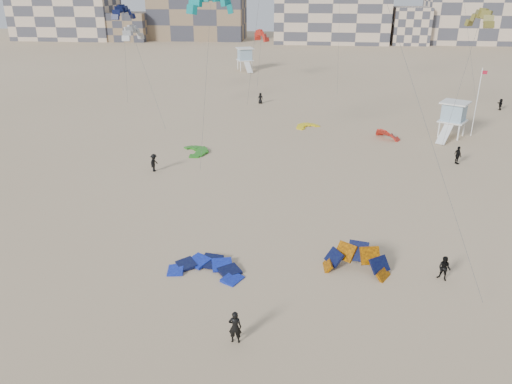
# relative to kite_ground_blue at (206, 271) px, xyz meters

# --- Properties ---
(ground) EXTENTS (320.00, 320.00, 0.00)m
(ground) POSITION_rel_kite_ground_blue_xyz_m (1.57, -3.84, 0.00)
(ground) COLOR tan
(ground) RESTS_ON ground
(kite_ground_blue) EXTENTS (5.20, 5.39, 1.36)m
(kite_ground_blue) POSITION_rel_kite_ground_blue_xyz_m (0.00, 0.00, 0.00)
(kite_ground_blue) COLOR #1633C1
(kite_ground_blue) RESTS_ON ground
(kite_ground_orange) EXTENTS (5.14, 5.08, 4.33)m
(kite_ground_orange) POSITION_rel_kite_ground_blue_xyz_m (9.62, 1.15, 0.00)
(kite_ground_orange) COLOR #D67400
(kite_ground_orange) RESTS_ON ground
(kite_ground_green) EXTENTS (4.88, 4.76, 0.78)m
(kite_ground_green) POSITION_rel_kite_ground_blue_xyz_m (-5.94, 23.55, 0.00)
(kite_ground_green) COLOR #1B8F15
(kite_ground_green) RESTS_ON ground
(kite_ground_red_far) EXTENTS (4.52, 4.51, 3.23)m
(kite_ground_red_far) POSITION_rel_kite_ground_blue_xyz_m (15.53, 30.92, 0.00)
(kite_ground_red_far) COLOR red
(kite_ground_red_far) RESTS_ON ground
(kite_ground_yellow) EXTENTS (4.22, 4.25, 0.91)m
(kite_ground_yellow) POSITION_rel_kite_ground_blue_xyz_m (6.06, 34.76, 0.00)
(kite_ground_yellow) COLOR yellow
(kite_ground_yellow) RESTS_ON ground
(kitesurfer_main) EXTENTS (0.69, 0.46, 1.88)m
(kitesurfer_main) POSITION_rel_kite_ground_blue_xyz_m (2.85, -6.51, 0.94)
(kitesurfer_main) COLOR black
(kitesurfer_main) RESTS_ON ground
(kitesurfer_b) EXTENTS (1.01, 0.96, 1.64)m
(kitesurfer_b) POSITION_rel_kite_ground_blue_xyz_m (15.00, 0.64, 0.82)
(kitesurfer_b) COLOR black
(kitesurfer_b) RESTS_ON ground
(kitesurfer_c) EXTENTS (0.86, 1.25, 1.77)m
(kitesurfer_c) POSITION_rel_kite_ground_blue_xyz_m (-8.64, 17.36, 0.88)
(kitesurfer_c) COLOR black
(kitesurfer_c) RESTS_ON ground
(kitesurfer_d) EXTENTS (0.77, 1.18, 1.86)m
(kitesurfer_d) POSITION_rel_kite_ground_blue_xyz_m (21.42, 22.68, 0.93)
(kitesurfer_d) COLOR black
(kitesurfer_d) RESTS_ON ground
(kitesurfer_e) EXTENTS (0.87, 0.65, 1.63)m
(kitesurfer_e) POSITION_rel_kite_ground_blue_xyz_m (-1.14, 46.96, 0.81)
(kitesurfer_e) COLOR black
(kitesurfer_e) RESTS_ON ground
(kitesurfer_f) EXTENTS (0.50, 1.50, 1.61)m
(kitesurfer_f) POSITION_rel_kite_ground_blue_xyz_m (33.47, 46.73, 0.81)
(kitesurfer_f) COLOR black
(kitesurfer_f) RESTS_ON ground
(kite_fly_teal_a) EXTENTS (5.15, 5.33, 15.78)m
(kite_fly_teal_a) POSITION_rel_kite_ground_blue_xyz_m (-2.69, 18.41, 15.39)
(kite_fly_teal_a) COLOR #0E8685
(kite_fly_teal_a) RESTS_ON ground
(kite_fly_grey) EXTENTS (7.41, 8.79, 11.23)m
(kite_fly_grey) POSITION_rel_kite_ground_blue_xyz_m (-15.92, 35.30, 11.04)
(kite_fly_grey) COLOR silver
(kite_fly_grey) RESTS_ON ground
(kite_fly_olive) EXTENTS (4.34, 4.26, 13.89)m
(kite_fly_olive) POSITION_rel_kite_ground_blue_xyz_m (22.59, 26.70, 13.67)
(kite_fly_olive) COLOR olive
(kite_fly_olive) RESTS_ON ground
(kite_fly_navy) EXTENTS (4.91, 5.18, 13.26)m
(kite_fly_navy) POSITION_rel_kite_ground_blue_xyz_m (-20.13, 44.14, 12.86)
(kite_fly_navy) COLOR #0D1839
(kite_fly_navy) RESTS_ON ground
(kite_fly_red) EXTENTS (5.10, 10.83, 8.38)m
(kite_fly_red) POSITION_rel_kite_ground_blue_xyz_m (-2.61, 63.25, 8.00)
(kite_fly_red) COLOR red
(kite_fly_red) RESTS_ON ground
(lifeguard_tower_near) EXTENTS (4.05, 6.31, 4.20)m
(lifeguard_tower_near) POSITION_rel_kite_ground_blue_xyz_m (23.17, 32.46, 2.08)
(lifeguard_tower_near) COLOR white
(lifeguard_tower_near) RESTS_ON ground
(lifeguard_tower_far) EXTENTS (4.07, 6.60, 4.45)m
(lifeguard_tower_far) POSITION_rel_kite_ground_blue_xyz_m (-7.21, 76.02, 2.20)
(lifeguard_tower_far) COLOR white
(lifeguard_tower_far) RESTS_ON ground
(flagpole) EXTENTS (0.65, 0.10, 8.03)m
(flagpole) POSITION_rel_kite_ground_blue_xyz_m (25.72, 33.07, 4.21)
(flagpole) COLOR white
(flagpole) RESTS_ON ground
(condo_west_a) EXTENTS (30.00, 15.00, 14.00)m
(condo_west_a) POSITION_rel_kite_ground_blue_xyz_m (-68.43, 126.16, 7.00)
(condo_west_a) COLOR beige
(condo_west_a) RESTS_ON ground
(condo_west_b) EXTENTS (28.00, 14.00, 18.00)m
(condo_west_b) POSITION_rel_kite_ground_blue_xyz_m (-28.43, 130.16, 9.00)
(condo_west_b) COLOR #81694E
(condo_west_b) RESTS_ON ground
(condo_mid) EXTENTS (32.00, 16.00, 12.00)m
(condo_mid) POSITION_rel_kite_ground_blue_xyz_m (11.57, 126.16, 6.00)
(condo_mid) COLOR beige
(condo_mid) RESTS_ON ground
(condo_east) EXTENTS (26.00, 14.00, 16.00)m
(condo_east) POSITION_rel_kite_ground_blue_xyz_m (51.57, 128.16, 8.00)
(condo_east) COLOR beige
(condo_east) RESTS_ON ground
(condo_fill_left) EXTENTS (12.00, 10.00, 8.00)m
(condo_fill_left) POSITION_rel_kite_ground_blue_xyz_m (-48.43, 124.16, 4.00)
(condo_fill_left) COLOR #81694E
(condo_fill_left) RESTS_ON ground
(condo_fill_right) EXTENTS (10.00, 10.00, 10.00)m
(condo_fill_right) POSITION_rel_kite_ground_blue_xyz_m (33.57, 124.16, 5.00)
(condo_fill_right) COLOR beige
(condo_fill_right) RESTS_ON ground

